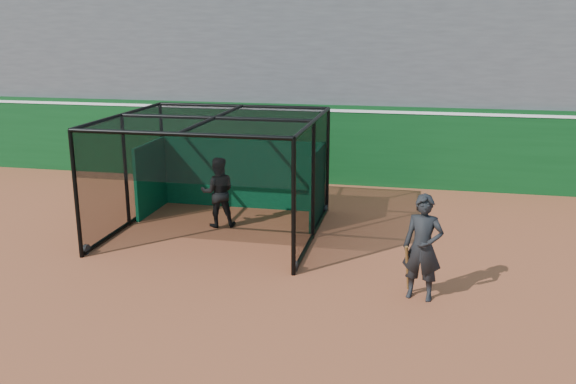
# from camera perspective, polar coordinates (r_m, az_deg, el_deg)

# --- Properties ---
(ground) EXTENTS (120.00, 120.00, 0.00)m
(ground) POSITION_cam_1_polar(r_m,az_deg,el_deg) (11.93, -5.81, -8.77)
(ground) COLOR brown
(ground) RESTS_ON ground
(outfield_wall) EXTENTS (50.00, 0.50, 2.50)m
(outfield_wall) POSITION_cam_1_polar(r_m,az_deg,el_deg) (19.49, 1.71, 4.69)
(outfield_wall) COLOR #0A3C15
(outfield_wall) RESTS_ON ground
(grandstand) EXTENTS (50.00, 7.85, 8.95)m
(grandstand) POSITION_cam_1_polar(r_m,az_deg,el_deg) (22.89, 3.53, 14.25)
(grandstand) COLOR #4C4C4F
(grandstand) RESTS_ON ground
(batting_cage) EXTENTS (4.78, 4.63, 2.78)m
(batting_cage) POSITION_cam_1_polar(r_m,az_deg,el_deg) (14.64, -6.71, 1.49)
(batting_cage) COLOR black
(batting_cage) RESTS_ON ground
(batter) EXTENTS (1.02, 0.91, 1.75)m
(batter) POSITION_cam_1_polar(r_m,az_deg,el_deg) (15.18, -6.57, -0.01)
(batter) COLOR black
(batter) RESTS_ON ground
(on_deck_player) EXTENTS (0.79, 0.60, 1.97)m
(on_deck_player) POSITION_cam_1_polar(r_m,az_deg,el_deg) (11.28, 12.49, -5.11)
(on_deck_player) COLOR black
(on_deck_player) RESTS_ON ground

